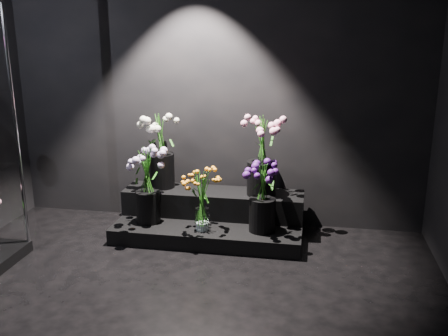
# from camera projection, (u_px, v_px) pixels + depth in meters

# --- Properties ---
(floor) EXTENTS (4.00, 4.00, 0.00)m
(floor) POSITION_uv_depth(u_px,v_px,m) (154.00, 333.00, 3.17)
(floor) COLOR black
(floor) RESTS_ON ground
(wall_back) EXTENTS (4.00, 0.00, 4.00)m
(wall_back) POSITION_uv_depth(u_px,v_px,m) (214.00, 80.00, 4.69)
(wall_back) COLOR black
(wall_back) RESTS_ON floor
(display_riser) EXTENTS (1.71, 0.76, 0.38)m
(display_riser) POSITION_uv_depth(u_px,v_px,m) (211.00, 217.00, 4.70)
(display_riser) COLOR black
(display_riser) RESTS_ON floor
(bouquet_orange_bells) EXTENTS (0.31, 0.31, 0.54)m
(bouquet_orange_bells) POSITION_uv_depth(u_px,v_px,m) (202.00, 200.00, 4.35)
(bouquet_orange_bells) COLOR white
(bouquet_orange_bells) RESTS_ON display_riser
(bouquet_lilac) EXTENTS (0.37, 0.37, 0.71)m
(bouquet_lilac) POSITION_uv_depth(u_px,v_px,m) (147.00, 179.00, 4.50)
(bouquet_lilac) COLOR black
(bouquet_lilac) RESTS_ON display_riser
(bouquet_purple) EXTENTS (0.35, 0.35, 0.62)m
(bouquet_purple) POSITION_uv_depth(u_px,v_px,m) (263.00, 193.00, 4.32)
(bouquet_purple) COLOR black
(bouquet_purple) RESTS_ON display_riser
(bouquet_cream_roses) EXTENTS (0.42, 0.42, 0.72)m
(bouquet_cream_roses) POSITION_uv_depth(u_px,v_px,m) (161.00, 144.00, 4.74)
(bouquet_cream_roses) COLOR black
(bouquet_cream_roses) RESTS_ON display_riser
(bouquet_pink_roses) EXTENTS (0.40, 0.40, 0.75)m
(bouquet_pink_roses) POSITION_uv_depth(u_px,v_px,m) (262.00, 152.00, 4.52)
(bouquet_pink_roses) COLOR black
(bouquet_pink_roses) RESTS_ON display_riser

